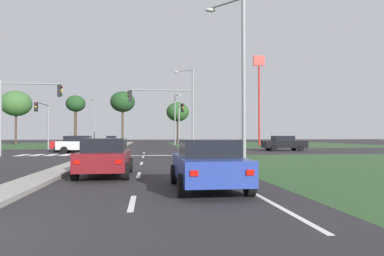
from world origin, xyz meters
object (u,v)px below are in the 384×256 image
object	(u,v)px
car_navy_fourth	(111,140)
car_black_sixth	(284,143)
treeline_fourth	(123,102)
car_maroon_second	(105,157)
car_blue_third	(208,164)
street_lamp_near	(240,72)
traffic_signal_far_right	(180,117)
car_red_near	(73,143)
treeline_fifth	(178,112)
traffic_signal_near_right	(169,108)
car_silver_fifth	(81,144)
treeline_third	(76,104)
fastfood_pole_sign	(259,81)
treeline_second	(16,104)
street_lamp_fourth	(94,118)
traffic_signal_far_left	(44,117)
street_lamp_third	(175,117)
traffic_signal_near_left	(23,104)
street_lamp_second	(191,105)

from	to	relation	value
car_navy_fourth	car_black_sixth	world-z (taller)	car_black_sixth
treeline_fourth	car_maroon_second	bearing A→B (deg)	-86.62
car_blue_third	car_maroon_second	bearing A→B (deg)	132.13
car_black_sixth	street_lamp_near	size ratio (longest dim) A/B	0.55
car_maroon_second	traffic_signal_far_right	distance (m)	26.66
car_red_near	car_blue_third	xyz separation A→B (m)	(9.43, -26.48, -0.02)
treeline_fifth	traffic_signal_near_right	bearing A→B (deg)	-95.93
car_silver_fifth	treeline_third	world-z (taller)	treeline_third
traffic_signal_near_right	fastfood_pole_sign	bearing A→B (deg)	57.15
car_maroon_second	fastfood_pole_sign	bearing A→B (deg)	63.77
treeline_fourth	treeline_second	bearing A→B (deg)	-169.43
car_maroon_second	treeline_fifth	xyz separation A→B (m)	(7.44, 53.42, 5.42)
car_maroon_second	treeline_fourth	distance (m)	51.74
street_lamp_fourth	treeline_third	size ratio (longest dim) A/B	1.12
treeline_third	car_black_sixth	bearing A→B (deg)	-47.80
car_maroon_second	treeline_fifth	distance (m)	54.21
car_red_near	car_blue_third	bearing A→B (deg)	-160.39
traffic_signal_far_left	street_lamp_third	world-z (taller)	street_lamp_third
traffic_signal_far_right	treeline_fourth	size ratio (longest dim) A/B	0.55
car_maroon_second	traffic_signal_near_left	bearing A→B (deg)	119.23
traffic_signal_near_left	traffic_signal_far_right	size ratio (longest dim) A/B	1.11
traffic_signal_near_left	street_lamp_near	world-z (taller)	street_lamp_near
car_black_sixth	treeline_third	xyz separation A→B (m)	(-27.49, 30.32, 6.48)
traffic_signal_far_right	fastfood_pole_sign	bearing A→B (deg)	43.40
car_silver_fifth	treeline_fifth	xyz separation A→B (m)	(11.93, 34.37, 5.38)
street_lamp_second	treeline_third	xyz separation A→B (m)	(-17.58, 30.44, 2.57)
car_navy_fourth	car_silver_fifth	xyz separation A→B (m)	(0.13, -28.17, 0.03)
traffic_signal_far_left	street_lamp_near	size ratio (longest dim) A/B	0.64
street_lamp_near	street_lamp_second	bearing A→B (deg)	90.07
car_silver_fifth	street_lamp_third	xyz separation A→B (m)	(10.80, 25.57, 3.95)
car_silver_fifth	fastfood_pole_sign	world-z (taller)	fastfood_pole_sign
treeline_fourth	traffic_signal_far_right	bearing A→B (deg)	-71.49
street_lamp_third	street_lamp_fourth	bearing A→B (deg)	126.48
treeline_third	car_red_near	bearing A→B (deg)	-79.02
treeline_fourth	car_blue_third	bearing A→B (deg)	-83.24
street_lamp_fourth	treeline_second	bearing A→B (deg)	-116.72
traffic_signal_far_right	treeline_fourth	distance (m)	26.93
car_black_sixth	traffic_signal_far_left	bearing A→B (deg)	-100.77
street_lamp_near	car_navy_fourth	bearing A→B (deg)	103.34
car_navy_fourth	treeline_fourth	xyz separation A→B (m)	(1.59, 3.96, 7.04)
traffic_signal_far_right	treeline_second	world-z (taller)	treeline_second
traffic_signal_far_right	car_navy_fourth	bearing A→B (deg)	115.27
car_blue_third	car_navy_fourth	bearing A→B (deg)	99.03
car_black_sixth	traffic_signal_near_left	bearing A→B (deg)	-74.95
traffic_signal_near_left	street_lamp_second	xyz separation A→B (m)	(14.19, 6.36, 0.61)
street_lamp_second	treeline_fourth	bearing A→B (deg)	106.71
car_blue_third	treeline_third	world-z (taller)	treeline_third
traffic_signal_far_left	street_lamp_fourth	world-z (taller)	street_lamp_fourth
car_navy_fourth	traffic_signal_near_left	size ratio (longest dim) A/B	0.70
street_lamp_near	traffic_signal_far_left	bearing A→B (deg)	123.63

